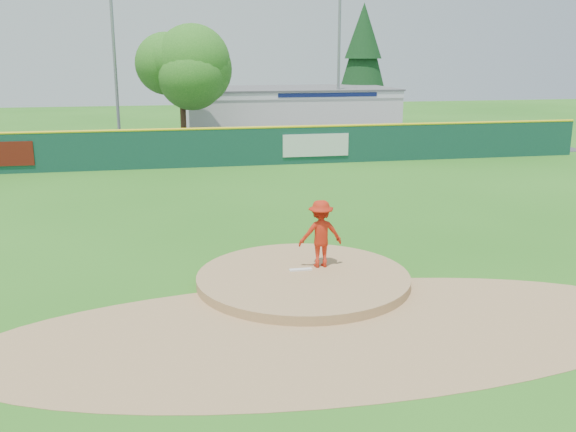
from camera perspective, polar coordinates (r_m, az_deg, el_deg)
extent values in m
plane|color=#286B19|center=(16.71, 1.35, -5.99)|extent=(120.00, 120.00, 0.00)
cylinder|color=#9E774C|center=(16.71, 1.35, -5.99)|extent=(5.50, 5.50, 0.50)
cube|color=white|center=(16.89, 1.13, -4.79)|extent=(0.60, 0.15, 0.04)
cylinder|color=#9E774C|center=(14.02, 4.07, -10.13)|extent=(15.40, 15.40, 0.01)
cube|color=#38383A|center=(42.82, -6.61, 6.44)|extent=(44.00, 16.00, 0.02)
imported|color=#B6220F|center=(16.98, 2.91, -1.58)|extent=(1.17, 0.68, 1.81)
imported|color=white|center=(38.72, -0.25, 6.65)|extent=(4.75, 2.86, 1.23)
cube|color=silver|center=(48.41, 0.01, 9.33)|extent=(15.00, 8.00, 3.20)
cube|color=white|center=(44.38, 1.04, 10.69)|extent=(15.00, 0.06, 0.55)
cube|color=#0F194C|center=(44.81, 3.60, 10.70)|extent=(7.00, 0.03, 0.28)
cube|color=#59595B|center=(48.29, 0.01, 11.28)|extent=(15.20, 8.20, 0.12)
cube|color=silver|center=(34.53, 2.49, 6.31)|extent=(3.60, 0.04, 1.20)
cube|color=#123D32|center=(33.81, -5.35, 6.09)|extent=(40.00, 0.10, 2.00)
cylinder|color=yellow|center=(33.68, -5.39, 7.77)|extent=(40.00, 0.14, 0.14)
cylinder|color=#382314|center=(40.56, -9.26, 7.76)|extent=(0.36, 0.36, 2.60)
sphere|color=#387F23|center=(40.33, -9.45, 12.36)|extent=(5.60, 5.60, 5.60)
cylinder|color=#382314|center=(54.09, 6.54, 8.91)|extent=(0.40, 0.40, 1.60)
cone|color=#113A16|center=(53.86, 6.69, 13.95)|extent=(4.40, 4.40, 7.90)
cylinder|color=gray|center=(42.37, -15.17, 13.42)|extent=(0.20, 0.20, 11.00)
cylinder|color=gray|center=(46.01, 4.53, 13.27)|extent=(0.20, 0.20, 10.00)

